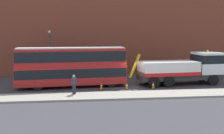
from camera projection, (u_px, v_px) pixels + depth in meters
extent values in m
plane|color=#38383D|center=(132.00, 86.00, 27.29)|extent=(120.00, 120.00, 0.00)
cube|color=gray|center=(141.00, 95.00, 23.14)|extent=(60.00, 2.80, 0.15)
cube|color=brown|center=(120.00, 14.00, 34.95)|extent=(60.00, 1.20, 16.00)
cube|color=#2D2D2D|center=(179.00, 77.00, 28.14)|extent=(9.17, 3.04, 0.55)
cube|color=silver|center=(207.00, 63.00, 28.62)|extent=(2.83, 2.83, 2.30)
cube|color=black|center=(207.00, 59.00, 28.56)|extent=(2.86, 2.86, 0.90)
cube|color=silver|center=(168.00, 68.00, 27.76)|extent=(6.32, 3.16, 1.40)
cube|color=red|center=(168.00, 73.00, 27.82)|extent=(6.32, 3.21, 0.36)
cylinder|color=#B79914|center=(135.00, 66.00, 26.96)|extent=(1.25, 0.39, 2.52)
sphere|color=orange|center=(208.00, 51.00, 28.46)|extent=(0.24, 0.24, 0.24)
cylinder|color=black|center=(202.00, 77.00, 29.93)|extent=(1.19, 0.45, 1.16)
cylinder|color=black|center=(213.00, 80.00, 27.78)|extent=(1.19, 0.45, 1.16)
cylinder|color=black|center=(161.00, 78.00, 28.91)|extent=(1.19, 0.45, 1.16)
cylinder|color=black|center=(169.00, 82.00, 26.75)|extent=(1.19, 0.45, 1.16)
cylinder|color=black|center=(147.00, 79.00, 28.58)|extent=(1.19, 0.45, 1.16)
cylinder|color=black|center=(154.00, 82.00, 26.42)|extent=(1.19, 0.45, 1.16)
cube|color=#AD1E1E|center=(72.00, 74.00, 26.80)|extent=(11.19, 3.52, 1.90)
cube|color=#AD1E1E|center=(72.00, 57.00, 26.57)|extent=(10.96, 3.40, 1.70)
cube|color=black|center=(72.00, 72.00, 26.76)|extent=(11.08, 3.55, 0.90)
cube|color=black|center=(72.00, 56.00, 26.56)|extent=(10.86, 3.53, 1.00)
cube|color=#B2B2B2|center=(71.00, 48.00, 26.46)|extent=(10.73, 3.27, 0.12)
cube|color=yellow|center=(124.00, 61.00, 27.77)|extent=(0.20, 1.50, 0.44)
cylinder|color=black|center=(107.00, 79.00, 28.74)|extent=(1.06, 0.40, 1.04)
cylinder|color=black|center=(111.00, 82.00, 26.64)|extent=(1.06, 0.40, 1.04)
cylinder|color=black|center=(39.00, 81.00, 27.26)|extent=(1.06, 0.40, 1.04)
cylinder|color=black|center=(38.00, 85.00, 25.17)|extent=(1.06, 0.40, 1.04)
cylinder|color=#232333|center=(74.00, 89.00, 23.01)|extent=(0.42, 0.42, 0.85)
cube|color=#2D3347|center=(74.00, 81.00, 22.92)|extent=(0.44, 0.48, 0.62)
sphere|color=tan|center=(74.00, 76.00, 22.86)|extent=(0.24, 0.24, 0.24)
cone|color=orange|center=(101.00, 86.00, 25.54)|extent=(0.32, 0.32, 0.72)
cylinder|color=white|center=(101.00, 86.00, 25.53)|extent=(0.21, 0.21, 0.10)
cube|color=black|center=(101.00, 90.00, 25.58)|extent=(0.36, 0.36, 0.04)
cone|color=orange|center=(127.00, 86.00, 25.68)|extent=(0.32, 0.32, 0.72)
cylinder|color=white|center=(127.00, 85.00, 25.68)|extent=(0.21, 0.21, 0.10)
cube|color=black|center=(127.00, 89.00, 25.72)|extent=(0.36, 0.36, 0.04)
cone|color=orange|center=(153.00, 85.00, 26.05)|extent=(0.32, 0.32, 0.72)
cylinder|color=white|center=(153.00, 85.00, 26.05)|extent=(0.21, 0.21, 0.10)
cube|color=black|center=(153.00, 88.00, 26.10)|extent=(0.36, 0.36, 0.04)
cylinder|color=#38383D|center=(50.00, 56.00, 32.41)|extent=(0.16, 0.16, 5.50)
sphere|color=#EAE5C6|center=(49.00, 32.00, 32.04)|extent=(0.36, 0.36, 0.36)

